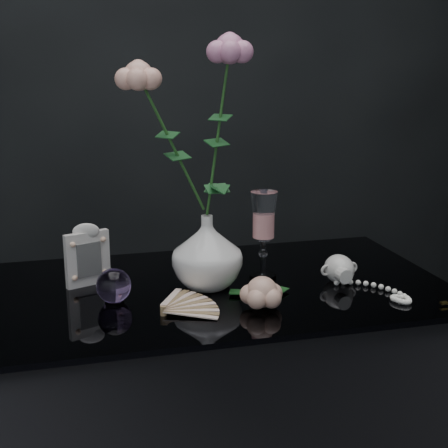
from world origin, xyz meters
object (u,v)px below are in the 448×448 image
object	(u,v)px
picture_frame	(87,254)
pearl_jar	(339,268)
vase	(207,252)
wine_glass	(263,235)
paperweight	(114,286)
loose_rose	(262,292)

from	to	relation	value
picture_frame	pearl_jar	size ratio (longest dim) A/B	0.61
vase	wine_glass	size ratio (longest dim) A/B	0.81
paperweight	picture_frame	bearing A→B (deg)	111.04
vase	paperweight	size ratio (longest dim) A/B	2.24
paperweight	loose_rose	size ratio (longest dim) A/B	0.38
vase	loose_rose	xyz separation A→B (m)	(0.08, -0.15, -0.05)
pearl_jar	picture_frame	bearing A→B (deg)	164.23
paperweight	pearl_jar	world-z (taller)	paperweight
vase	paperweight	xyz separation A→B (m)	(-0.21, -0.04, -0.04)
wine_glass	paperweight	bearing A→B (deg)	-167.76
vase	paperweight	bearing A→B (deg)	-168.65
picture_frame	paperweight	world-z (taller)	picture_frame
loose_rose	vase	bearing A→B (deg)	105.65
wine_glass	pearl_jar	size ratio (longest dim) A/B	0.86
wine_glass	paperweight	world-z (taller)	wine_glass
vase	wine_glass	distance (m)	0.14
wine_glass	paperweight	distance (m)	0.36
picture_frame	pearl_jar	xyz separation A→B (m)	(0.55, -0.12, -0.04)
vase	loose_rose	bearing A→B (deg)	-61.58
paperweight	pearl_jar	bearing A→B (deg)	0.09
pearl_jar	paperweight	bearing A→B (deg)	176.65
wine_glass	pearl_jar	xyz separation A→B (m)	(0.16, -0.07, -0.07)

